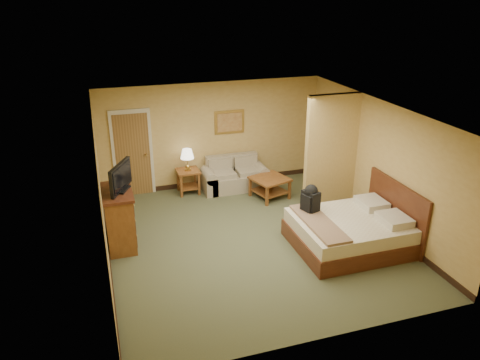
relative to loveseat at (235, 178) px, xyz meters
name	(u,v)px	position (x,y,z in m)	size (l,w,h in m)	color
floor	(251,240)	(-0.44, -2.57, -0.26)	(6.00, 6.00, 0.00)	#4A4F33
ceiling	(253,112)	(-0.44, -2.57, 2.34)	(6.00, 6.00, 0.00)	white
back_wall	(212,135)	(-0.44, 0.43, 1.04)	(5.50, 0.02, 2.60)	tan
left_wall	(101,198)	(-3.19, -2.57, 1.04)	(0.02, 6.00, 2.60)	tan
right_wall	(378,164)	(2.31, -2.57, 1.04)	(0.02, 6.00, 2.60)	tan
partition	(331,153)	(1.71, -1.64, 1.04)	(1.20, 0.15, 2.60)	tan
door	(133,154)	(-2.39, 0.40, 0.77)	(0.94, 0.16, 2.10)	beige
baseboard	(213,182)	(-0.44, 0.42, -0.20)	(5.50, 0.02, 0.12)	black
loveseat	(235,178)	(0.00, 0.00, 0.00)	(1.61, 0.75, 0.81)	gray
side_table	(188,178)	(-1.15, 0.08, 0.12)	(0.54, 0.54, 0.59)	brown
table_lamp	(187,154)	(-1.15, 0.08, 0.73)	(0.32, 0.32, 0.53)	#B59042
coffee_table	(270,184)	(0.63, -0.78, 0.09)	(0.97, 0.97, 0.50)	brown
wall_picture	(229,122)	(0.00, 0.40, 1.34)	(0.75, 0.04, 0.58)	#B78E3F
dresser	(119,218)	(-2.91, -1.99, 0.32)	(0.57, 1.08, 1.15)	brown
tv	(121,178)	(-2.81, -1.99, 1.13)	(0.45, 0.80, 0.53)	black
bed	(354,230)	(1.38, -3.38, 0.06)	(2.18, 1.85, 1.20)	#471E10
backpack	(311,198)	(0.67, -2.86, 0.62)	(0.32, 0.38, 0.57)	black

